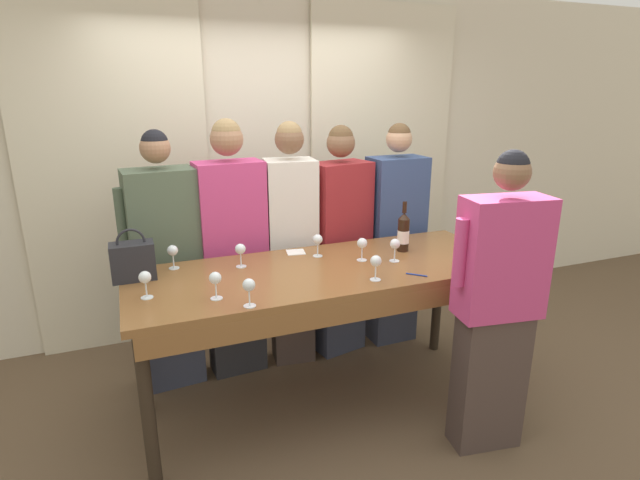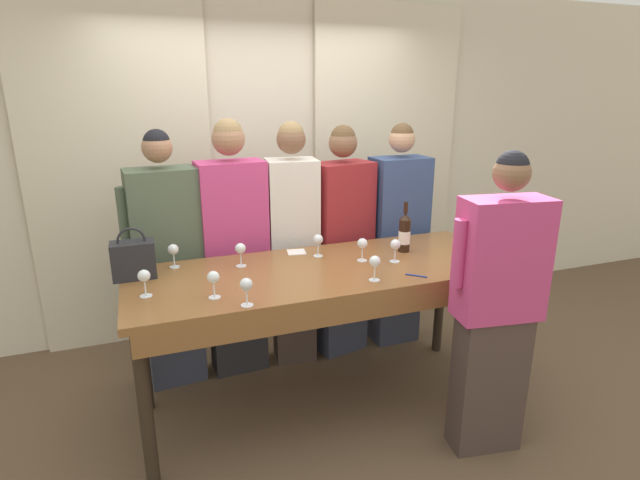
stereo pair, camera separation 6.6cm
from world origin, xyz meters
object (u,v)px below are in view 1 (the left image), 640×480
guest_olive_jacket (166,264)px  guest_navy_coat (395,236)px  wine_glass_back_left (376,262)px  wine_glass_center_left (395,245)px  wine_glass_near_host (240,250)px  wine_glass_center_right (464,235)px  wine_glass_center_mid (145,279)px  wine_glass_front_right (318,240)px  wine_bottle (403,232)px  guest_cream_sweater (291,244)px  handbag (133,260)px  guest_pink_top (233,249)px  guest_striped_shirt (340,242)px  wine_glass_back_right (215,279)px  wine_glass_back_mid (362,244)px  wine_glass_front_left (249,286)px  wine_glass_front_mid (173,252)px  tasting_bar (327,285)px  host_pouring (497,306)px

guest_olive_jacket → guest_navy_coat: guest_olive_jacket is taller
guest_navy_coat → wine_glass_back_left: bearing=-125.3°
wine_glass_center_left → wine_glass_near_host: bearing=164.6°
wine_glass_back_left → wine_glass_center_right: bearing=18.3°
wine_glass_center_mid → guest_navy_coat: size_ratio=0.08×
wine_glass_center_right → wine_glass_front_right: bearing=165.5°
wine_bottle → wine_glass_center_left: wine_bottle is taller
wine_bottle → guest_cream_sweater: size_ratio=0.19×
handbag → wine_glass_back_left: handbag is taller
guest_pink_top → guest_striped_shirt: (0.81, 0.00, -0.04)m
wine_glass_back_left → wine_glass_center_mid: bearing=170.2°
wine_glass_back_right → guest_olive_jacket: 0.91m
handbag → guest_navy_coat: bearing=12.5°
wine_glass_center_right → guest_cream_sweater: guest_cream_sweater is taller
wine_bottle → handbag: (-1.68, 0.11, -0.01)m
wine_glass_back_right → guest_navy_coat: guest_navy_coat is taller
wine_glass_center_right → wine_glass_near_host: (-1.45, 0.23, 0.00)m
wine_glass_back_mid → guest_navy_coat: bearing=46.1°
wine_glass_center_left → wine_glass_center_mid: size_ratio=1.00×
wine_glass_center_left → wine_bottle: bearing=46.5°
guest_cream_sweater → handbag: bearing=-158.3°
wine_glass_front_left → guest_navy_coat: bearing=36.1°
wine_glass_center_mid → guest_cream_sweater: guest_cream_sweater is taller
wine_glass_front_mid → guest_navy_coat: size_ratio=0.08×
wine_glass_center_mid → wine_glass_back_left: (1.22, -0.21, -0.00)m
tasting_bar → wine_glass_center_mid: size_ratio=15.89×
guest_pink_top → wine_glass_center_right: bearing=-25.9°
tasting_bar → host_pouring: host_pouring is taller
handbag → wine_glass_center_mid: 0.31m
wine_bottle → handbag: size_ratio=1.12×
wine_glass_front_left → wine_glass_center_left: 1.06m
wine_glass_center_mid → wine_glass_back_right: bearing=-23.2°
handbag → guest_striped_shirt: guest_striped_shirt is taller
handbag → wine_glass_back_right: size_ratio=2.03×
wine_glass_front_mid → guest_olive_jacket: size_ratio=0.08×
wine_glass_center_right → wine_glass_back_left: same height
wine_glass_back_left → tasting_bar: bearing=125.5°
wine_glass_front_right → wine_glass_near_host: same height
guest_cream_sweater → tasting_bar: bearing=-90.0°
wine_glass_center_left → host_pouring: size_ratio=0.09×
host_pouring → wine_glass_back_left: bearing=144.5°
tasting_bar → wine_glass_front_right: (0.03, 0.24, 0.21)m
wine_bottle → guest_cream_sweater: guest_cream_sweater is taller
wine_glass_back_mid → guest_navy_coat: guest_navy_coat is taller
tasting_bar → wine_glass_center_right: (0.98, 0.00, 0.21)m
guest_pink_top → tasting_bar: bearing=-57.9°
tasting_bar → handbag: size_ratio=7.81×
wine_glass_front_mid → wine_glass_center_mid: same height
guest_cream_sweater → wine_glass_front_right: bearing=-85.5°
wine_glass_back_mid → tasting_bar: bearing=-165.6°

